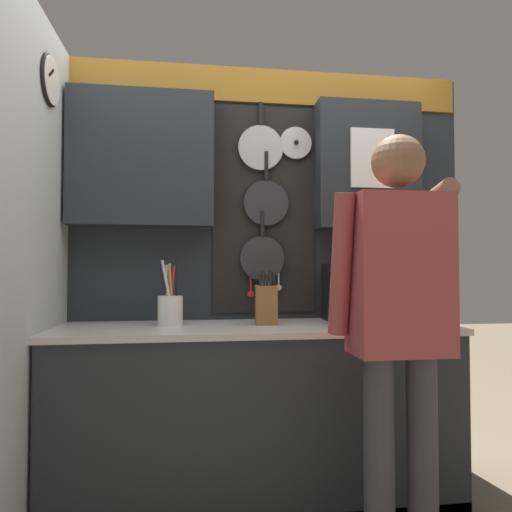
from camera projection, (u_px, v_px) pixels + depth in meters
The scene contains 8 objects.
ground_plane at pixel (256, 505), 2.30m from camera, with size 14.00×14.00×0.00m, color #756651.
base_cabinet_counter at pixel (256, 415), 2.31m from camera, with size 2.00×0.62×0.90m.
back_wall_unit at pixel (248, 224), 2.61m from camera, with size 2.57×0.22×2.36m.
side_wall at pixel (15, 268), 1.80m from camera, with size 0.07×1.60×2.36m.
microwave at pixel (373, 293), 2.47m from camera, with size 0.46×0.40×0.32m.
knife_block at pixel (266, 304), 2.38m from camera, with size 0.12×0.16×0.28m.
utensil_crock at pixel (170, 308), 2.31m from camera, with size 0.13×0.13×0.33m.
person at pixel (398, 308), 1.82m from camera, with size 0.54×0.67×1.73m.
Camera 1 is at (-0.33, -2.31, 1.18)m, focal length 32.00 mm.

